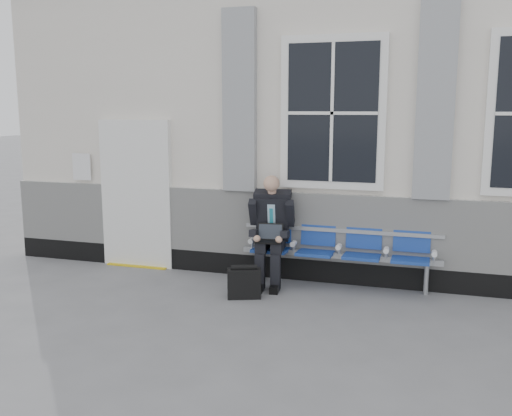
% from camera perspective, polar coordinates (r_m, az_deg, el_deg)
% --- Properties ---
extents(station_building, '(14.40, 4.40, 4.49)m').
position_cam_1_polar(station_building, '(9.41, 22.85, 8.64)').
color(station_building, silver).
rests_on(station_building, ground).
extents(bench, '(2.60, 0.47, 0.91)m').
position_cam_1_polar(bench, '(7.51, 8.36, -3.72)').
color(bench, '#9EA0A3').
rests_on(bench, ground).
extents(businessman, '(0.62, 0.83, 1.45)m').
position_cam_1_polar(businessman, '(7.51, 1.54, -1.81)').
color(businessman, black).
rests_on(businessman, ground).
extents(briefcase, '(0.44, 0.31, 0.42)m').
position_cam_1_polar(briefcase, '(7.07, -1.20, -7.48)').
color(briefcase, black).
rests_on(briefcase, ground).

